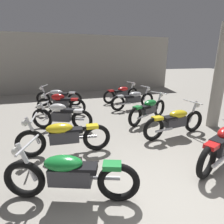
{
  "coord_description": "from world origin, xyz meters",
  "views": [
    {
      "loc": [
        -1.66,
        -1.82,
        2.2
      ],
      "look_at": [
        0.0,
        3.41,
        0.55
      ],
      "focal_mm": 29.14,
      "sensor_mm": 36.0,
      "label": 1
    }
  ],
  "objects_px": {
    "support_pillar": "(220,78)",
    "motorcycle_left_row_0": "(70,174)",
    "motorcycle_left_row_4": "(58,97)",
    "motorcycle_right_row_4": "(122,93)",
    "motorcycle_right_row_2": "(149,109)",
    "motorcycle_left_row_1": "(64,136)",
    "motorcycle_left_row_3": "(61,104)",
    "motorcycle_left_row_2": "(61,116)",
    "motorcycle_right_row_1": "(175,121)",
    "motorcycle_right_row_3": "(133,99)",
    "motorcycle_right_row_0": "(222,146)"
  },
  "relations": [
    {
      "from": "motorcycle_left_row_4",
      "to": "motorcycle_right_row_1",
      "type": "bearing_deg",
      "value": -55.92
    },
    {
      "from": "support_pillar",
      "to": "motorcycle_right_row_3",
      "type": "relative_size",
      "value": 1.48
    },
    {
      "from": "motorcycle_left_row_2",
      "to": "motorcycle_right_row_3",
      "type": "relative_size",
      "value": 0.85
    },
    {
      "from": "motorcycle_left_row_1",
      "to": "motorcycle_left_row_0",
      "type": "bearing_deg",
      "value": -90.12
    },
    {
      "from": "motorcycle_left_row_4",
      "to": "motorcycle_right_row_2",
      "type": "height_order",
      "value": "same"
    },
    {
      "from": "support_pillar",
      "to": "motorcycle_left_row_4",
      "type": "height_order",
      "value": "support_pillar"
    },
    {
      "from": "support_pillar",
      "to": "motorcycle_right_row_4",
      "type": "height_order",
      "value": "support_pillar"
    },
    {
      "from": "motorcycle_left_row_3",
      "to": "motorcycle_right_row_2",
      "type": "relative_size",
      "value": 0.95
    },
    {
      "from": "support_pillar",
      "to": "motorcycle_left_row_0",
      "type": "bearing_deg",
      "value": -158.35
    },
    {
      "from": "motorcycle_left_row_4",
      "to": "motorcycle_right_row_1",
      "type": "relative_size",
      "value": 0.96
    },
    {
      "from": "motorcycle_left_row_3",
      "to": "motorcycle_right_row_4",
      "type": "relative_size",
      "value": 0.89
    },
    {
      "from": "motorcycle_left_row_1",
      "to": "motorcycle_right_row_0",
      "type": "distance_m",
      "value": 3.43
    },
    {
      "from": "motorcycle_left_row_2",
      "to": "motorcycle_right_row_1",
      "type": "xyz_separation_m",
      "value": [
        3.1,
        -1.5,
        -0.01
      ]
    },
    {
      "from": "motorcycle_left_row_0",
      "to": "motorcycle_right_row_4",
      "type": "relative_size",
      "value": 0.98
    },
    {
      "from": "motorcycle_left_row_1",
      "to": "motorcycle_right_row_0",
      "type": "bearing_deg",
      "value": -25.91
    },
    {
      "from": "motorcycle_right_row_4",
      "to": "support_pillar",
      "type": "bearing_deg",
      "value": -68.32
    },
    {
      "from": "motorcycle_left_row_2",
      "to": "motorcycle_right_row_1",
      "type": "distance_m",
      "value": 3.44
    },
    {
      "from": "motorcycle_right_row_2",
      "to": "motorcycle_right_row_3",
      "type": "height_order",
      "value": "same"
    },
    {
      "from": "motorcycle_right_row_0",
      "to": "motorcycle_right_row_1",
      "type": "height_order",
      "value": "motorcycle_right_row_1"
    },
    {
      "from": "motorcycle_left_row_0",
      "to": "motorcycle_right_row_2",
      "type": "bearing_deg",
      "value": 44.84
    },
    {
      "from": "motorcycle_left_row_0",
      "to": "support_pillar",
      "type": "bearing_deg",
      "value": 21.65
    },
    {
      "from": "motorcycle_left_row_0",
      "to": "motorcycle_left_row_3",
      "type": "distance_m",
      "value": 4.73
    },
    {
      "from": "support_pillar",
      "to": "motorcycle_left_row_1",
      "type": "xyz_separation_m",
      "value": [
        -4.81,
        -0.39,
        -1.15
      ]
    },
    {
      "from": "support_pillar",
      "to": "motorcycle_right_row_3",
      "type": "distance_m",
      "value": 3.4
    },
    {
      "from": "motorcycle_left_row_1",
      "to": "motorcycle_right_row_0",
      "type": "height_order",
      "value": "motorcycle_left_row_1"
    },
    {
      "from": "motorcycle_left_row_0",
      "to": "motorcycle_right_row_4",
      "type": "xyz_separation_m",
      "value": [
        3.15,
        6.1,
        0.0
      ]
    },
    {
      "from": "motorcycle_left_row_3",
      "to": "motorcycle_right_row_3",
      "type": "relative_size",
      "value": 0.87
    },
    {
      "from": "motorcycle_left_row_3",
      "to": "motorcycle_right_row_1",
      "type": "xyz_separation_m",
      "value": [
        3.05,
        -3.12,
        -0.01
      ]
    },
    {
      "from": "motorcycle_left_row_3",
      "to": "motorcycle_right_row_0",
      "type": "height_order",
      "value": "same"
    },
    {
      "from": "motorcycle_right_row_1",
      "to": "motorcycle_right_row_4",
      "type": "relative_size",
      "value": 1.02
    },
    {
      "from": "motorcycle_right_row_1",
      "to": "motorcycle_right_row_2",
      "type": "height_order",
      "value": "same"
    },
    {
      "from": "motorcycle_right_row_2",
      "to": "motorcycle_right_row_3",
      "type": "xyz_separation_m",
      "value": [
        0.15,
        1.66,
        0.0
      ]
    },
    {
      "from": "motorcycle_left_row_4",
      "to": "motorcycle_right_row_4",
      "type": "bearing_deg",
      "value": -1.43
    },
    {
      "from": "motorcycle_left_row_4",
      "to": "motorcycle_right_row_2",
      "type": "bearing_deg",
      "value": -46.85
    },
    {
      "from": "motorcycle_left_row_3",
      "to": "motorcycle_left_row_4",
      "type": "xyz_separation_m",
      "value": [
        -0.04,
        1.44,
        -0.01
      ]
    },
    {
      "from": "motorcycle_right_row_1",
      "to": "motorcycle_right_row_4",
      "type": "bearing_deg",
      "value": 89.62
    },
    {
      "from": "motorcycle_right_row_0",
      "to": "motorcycle_right_row_1",
      "type": "relative_size",
      "value": 0.86
    },
    {
      "from": "motorcycle_left_row_0",
      "to": "motorcycle_right_row_0",
      "type": "bearing_deg",
      "value": 0.37
    },
    {
      "from": "motorcycle_left_row_2",
      "to": "motorcycle_right_row_3",
      "type": "distance_m",
      "value": 3.51
    },
    {
      "from": "support_pillar",
      "to": "motorcycle_right_row_0",
      "type": "xyz_separation_m",
      "value": [
        -1.72,
        -1.89,
        -1.14
      ]
    },
    {
      "from": "support_pillar",
      "to": "motorcycle_right_row_0",
      "type": "relative_size",
      "value": 1.71
    },
    {
      "from": "support_pillar",
      "to": "motorcycle_right_row_0",
      "type": "distance_m",
      "value": 2.8
    },
    {
      "from": "motorcycle_right_row_2",
      "to": "motorcycle_right_row_4",
      "type": "distance_m",
      "value": 3.11
    },
    {
      "from": "motorcycle_left_row_3",
      "to": "motorcycle_right_row_2",
      "type": "bearing_deg",
      "value": -30.55
    },
    {
      "from": "motorcycle_left_row_2",
      "to": "motorcycle_right_row_2",
      "type": "height_order",
      "value": "motorcycle_right_row_2"
    },
    {
      "from": "motorcycle_right_row_1",
      "to": "motorcycle_right_row_4",
      "type": "distance_m",
      "value": 4.49
    },
    {
      "from": "motorcycle_left_row_2",
      "to": "motorcycle_left_row_4",
      "type": "bearing_deg",
      "value": 89.78
    },
    {
      "from": "motorcycle_right_row_0",
      "to": "motorcycle_right_row_2",
      "type": "xyz_separation_m",
      "value": [
        -0.08,
        2.98,
        -0.01
      ]
    },
    {
      "from": "motorcycle_left_row_1",
      "to": "motorcycle_right_row_1",
      "type": "xyz_separation_m",
      "value": [
        3.12,
        0.09,
        0.0
      ]
    },
    {
      "from": "motorcycle_left_row_1",
      "to": "motorcycle_left_row_3",
      "type": "distance_m",
      "value": 3.21
    }
  ]
}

